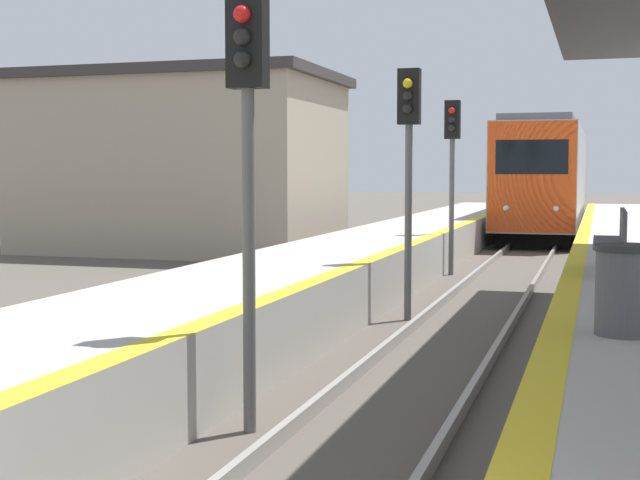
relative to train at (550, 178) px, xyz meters
name	(u,v)px	position (x,y,z in m)	size (l,w,h in m)	color
train	(550,178)	(0.00, 0.00, 0.00)	(2.70, 22.12, 4.26)	black
signal_near	(248,124)	(-1.12, -31.00, 0.73)	(0.36, 0.31, 4.12)	#595959
signal_mid	(409,144)	(-1.00, -24.33, 0.73)	(0.36, 0.31, 4.12)	#595959
signal_far	(452,153)	(-1.35, -17.65, 0.73)	(0.36, 0.31, 4.12)	#595959
trash_bin	(626,290)	(2.24, -30.28, -0.77)	(0.56, 0.56, 0.82)	#4C4C51
bench	(614,239)	(2.21, -25.09, -0.69)	(0.44, 1.81, 0.92)	#4C4C51
station_building	(183,162)	(-10.36, -13.57, 0.57)	(9.45, 6.26, 5.44)	tan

